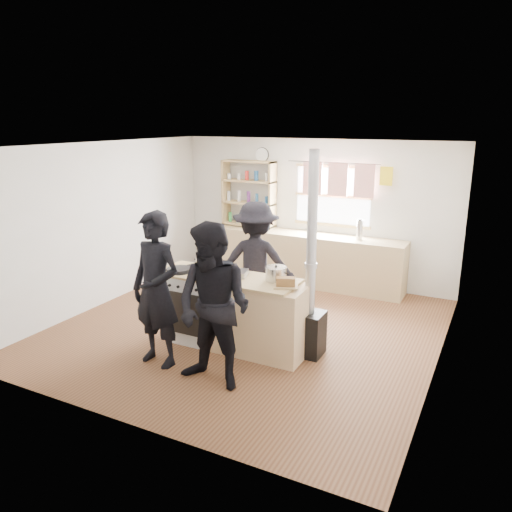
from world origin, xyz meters
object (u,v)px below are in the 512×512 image
object	(u,v)px
person_far	(256,263)
stockpot_counter	(276,274)
cooking_island	(237,312)
person_near_left	(156,290)
skillet_greens	(179,270)
person_near_right	(214,307)
stockpot_stove	(205,263)
bread_board	(286,283)
roast_tray	(235,273)
flue_heater	(310,305)
thermos	(360,230)

from	to	relation	value
person_far	stockpot_counter	bearing A→B (deg)	113.78
cooking_island	person_near_left	xyz separation A→B (m)	(-0.62, -0.79, 0.45)
skillet_greens	person_near_right	bearing A→B (deg)	-38.39
person_near_left	person_near_right	bearing A→B (deg)	-3.34
stockpot_counter	person_near_left	size ratio (longest dim) A/B	0.14
stockpot_stove	bread_board	xyz separation A→B (m)	(1.23, -0.19, -0.04)
roast_tray	flue_heater	bearing A→B (deg)	9.19
thermos	person_near_right	size ratio (longest dim) A/B	0.18
flue_heater	person_near_right	world-z (taller)	flue_heater
person_near_right	skillet_greens	bearing A→B (deg)	145.05
roast_tray	cooking_island	bearing A→B (deg)	-44.95
flue_heater	thermos	bearing A→B (deg)	92.65
thermos	flue_heater	distance (m)	2.59
person_near_right	person_far	size ratio (longest dim) A/B	1.04
stockpot_stove	person_near_right	bearing A→B (deg)	-53.62
cooking_island	flue_heater	distance (m)	0.93
stockpot_stove	bread_board	world-z (taller)	stockpot_stove
roast_tray	bread_board	distance (m)	0.76
thermos	roast_tray	world-z (taller)	thermos
stockpot_counter	person_near_left	world-z (taller)	person_near_left
thermos	person_near_left	world-z (taller)	person_near_left
bread_board	stockpot_stove	bearing A→B (deg)	171.01
thermos	person_near_right	distance (m)	3.74
stockpot_counter	person_far	bearing A→B (deg)	130.60
stockpot_counter	thermos	bearing A→B (deg)	83.88
cooking_island	roast_tray	size ratio (longest dim) A/B	5.37
roast_tray	person_near_left	size ratio (longest dim) A/B	0.20
cooking_island	person_near_right	xyz separation A→B (m)	(0.24, -0.93, 0.44)
thermos	flue_heater	bearing A→B (deg)	-87.35
skillet_greens	flue_heater	xyz separation A→B (m)	(1.66, 0.34, -0.32)
cooking_island	person_far	xyz separation A→B (m)	(-0.18, 0.88, 0.40)
bread_board	person_near_right	distance (m)	0.98
person_near_left	thermos	bearing A→B (deg)	74.59
flue_heater	skillet_greens	bearing A→B (deg)	-168.40
stockpot_counter	person_near_right	world-z (taller)	person_near_right
thermos	person_near_right	bearing A→B (deg)	-98.11
skillet_greens	cooking_island	bearing A→B (deg)	9.31
flue_heater	stockpot_counter	bearing A→B (deg)	-164.97
stockpot_stove	person_near_left	bearing A→B (deg)	-95.03
thermos	stockpot_counter	distance (m)	2.68
bread_board	roast_tray	bearing A→B (deg)	170.39
stockpot_stove	bread_board	bearing A→B (deg)	-8.99
cooking_island	skillet_greens	size ratio (longest dim) A/B	4.81
thermos	stockpot_counter	xyz separation A→B (m)	(-0.29, -2.66, -0.04)
person_near_right	roast_tray	bearing A→B (deg)	110.46
bread_board	flue_heater	xyz separation A→B (m)	(0.20, 0.28, -0.34)
skillet_greens	person_far	size ratio (longest dim) A/B	0.24
cooking_island	bread_board	size ratio (longest dim) A/B	5.88
stockpot_stove	stockpot_counter	world-z (taller)	same
thermos	roast_tray	xyz separation A→B (m)	(-0.83, -2.71, -0.10)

